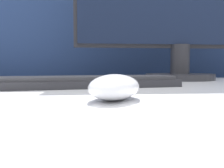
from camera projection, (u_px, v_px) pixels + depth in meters
The scene contains 4 objects.
partition_panel at pixel (83, 87), 1.12m from camera, with size 5.00×0.03×1.38m.
computer_mouse_near at pixel (115, 87), 0.36m from camera, with size 0.10×0.13×0.04m.
keyboard at pixel (87, 82), 0.58m from camera, with size 0.42×0.18×0.02m.
monitor at pixel (181, 9), 0.86m from camera, with size 0.70×0.23×0.44m.
Camera 1 is at (0.01, -0.55, 0.78)m, focal length 42.00 mm.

